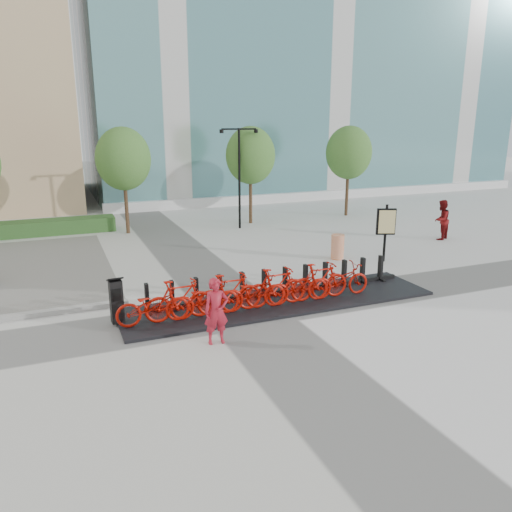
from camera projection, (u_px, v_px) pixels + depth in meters
name	position (u px, v px, depth m)	size (l,w,h in m)	color
ground	(244.00, 312.00, 14.41)	(120.00, 120.00, 0.00)	silver
glass_building	(290.00, 34.00, 39.60)	(32.00, 16.00, 24.00)	#346A7A
hedge_b	(51.00, 227.00, 24.26)	(6.00, 1.20, 0.70)	#1D491C
tree_1	(123.00, 159.00, 23.63)	(2.60, 2.60, 5.10)	brown
tree_2	(250.00, 156.00, 26.01)	(2.60, 2.60, 5.10)	brown
tree_3	(349.00, 153.00, 28.21)	(2.60, 2.60, 5.10)	brown
streetlamp	(239.00, 167.00, 24.87)	(2.00, 0.20, 5.00)	black
dock_pad	(280.00, 301.00, 15.14)	(9.60, 2.40, 0.08)	black
dock_rail_posts	(276.00, 282.00, 15.46)	(8.02, 0.50, 0.85)	black
bike_0	(153.00, 305.00, 13.25)	(0.69, 1.97, 1.04)	#A60E03
bike_1	(179.00, 300.00, 13.50)	(0.54, 1.91, 1.15)	#A60E03
bike_2	(205.00, 298.00, 13.78)	(0.69, 1.97, 1.04)	#A60E03
bike_3	(230.00, 293.00, 14.03)	(0.54, 1.91, 1.15)	#A60E03
bike_4	(253.00, 292.00, 14.31)	(0.69, 1.97, 1.04)	#A60E03
bike_5	(276.00, 287.00, 14.56)	(0.54, 1.91, 1.15)	#A60E03
bike_6	(298.00, 286.00, 14.84)	(0.69, 1.97, 1.04)	#A60E03
bike_7	(319.00, 281.00, 15.08)	(0.54, 1.91, 1.15)	#A60E03
bike_8	(340.00, 280.00, 15.36)	(0.69, 1.97, 1.04)	#A60E03
kiosk	(116.00, 300.00, 13.32)	(0.42, 0.37, 1.30)	black
worker_red	(216.00, 311.00, 12.20)	(0.61, 0.40, 1.68)	#A41A29
pedestrian	(441.00, 220.00, 23.02)	(0.90, 0.70, 1.84)	#640B0C
construction_barrel	(338.00, 247.00, 19.81)	(0.52, 0.52, 1.00)	#EC4D00
map_sign	(386.00, 224.00, 19.23)	(0.72, 0.37, 2.25)	black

